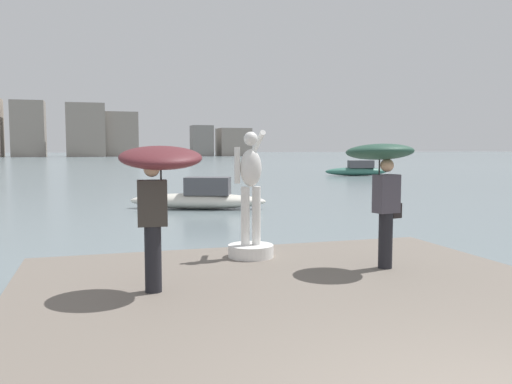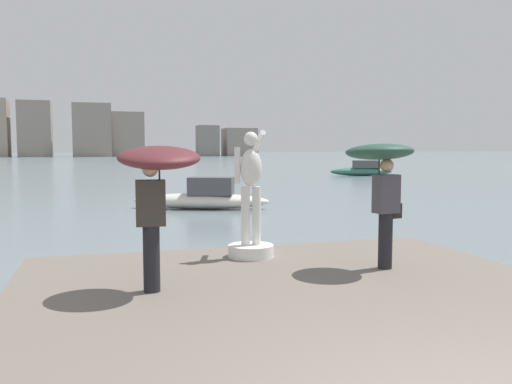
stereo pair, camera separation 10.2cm
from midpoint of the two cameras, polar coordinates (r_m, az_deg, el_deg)
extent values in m
plane|color=slate|center=(42.73, -13.30, 1.63)|extent=(400.00, 400.00, 0.00)
cube|color=#70665B|center=(5.70, 11.23, -16.94)|extent=(7.59, 10.13, 0.40)
cylinder|color=white|center=(9.26, -0.88, -6.36)|extent=(0.79, 0.79, 0.21)
cylinder|color=white|center=(9.13, -1.49, -2.61)|extent=(0.15, 0.15, 1.02)
cylinder|color=white|center=(9.18, -0.28, -2.57)|extent=(0.15, 0.15, 1.02)
ellipsoid|color=white|center=(9.09, -0.89, 2.60)|extent=(0.38, 0.26, 0.64)
sphere|color=white|center=(9.08, -0.90, 5.76)|extent=(0.24, 0.24, 0.24)
cylinder|color=white|center=(9.02, -2.36, 2.91)|extent=(0.10, 0.10, 0.62)
cylinder|color=white|center=(9.40, -0.05, 5.46)|extent=(0.10, 0.59, 0.40)
cylinder|color=black|center=(7.14, -11.43, -7.08)|extent=(0.22, 0.22, 0.88)
cube|color=#38332D|center=(7.03, -11.54, -1.17)|extent=(0.39, 0.26, 0.60)
sphere|color=tan|center=(7.00, -11.60, 2.46)|extent=(0.21, 0.21, 0.21)
cylinder|color=#262626|center=(7.05, -10.61, 1.21)|extent=(0.02, 0.02, 0.48)
ellipsoid|color=#5B2328|center=(7.04, -10.65, 3.68)|extent=(1.15, 1.18, 0.42)
cylinder|color=black|center=(8.59, 13.44, -5.10)|extent=(0.22, 0.22, 0.88)
cube|color=#47424C|center=(8.50, 13.54, -0.18)|extent=(0.42, 0.31, 0.60)
sphere|color=tan|center=(8.47, 13.60, 2.82)|extent=(0.21, 0.21, 0.21)
cylinder|color=#262626|center=(8.43, 12.80, 1.98)|extent=(0.02, 0.02, 0.54)
ellipsoid|color=#234738|center=(8.42, 12.84, 4.25)|extent=(1.24, 1.25, 0.30)
cube|color=black|center=(8.69, 14.49, -1.95)|extent=(0.20, 0.14, 0.24)
ellipsoid|color=#336B5B|center=(43.61, 10.67, 2.18)|extent=(5.20, 2.18, 0.67)
cube|color=#4C4C51|center=(43.69, 11.17, 2.96)|extent=(2.14, 1.26, 0.62)
ellipsoid|color=silver|center=(19.95, -6.46, -0.98)|extent=(5.22, 2.93, 0.58)
cube|color=#4C4C51|center=(19.83, -5.38, 0.65)|extent=(1.86, 1.40, 0.66)
cube|color=gray|center=(138.16, -23.33, 6.27)|extent=(7.52, 5.96, 13.31)
cube|color=gray|center=(135.36, -17.88, 6.38)|extent=(9.00, 5.25, 12.88)
cube|color=gray|center=(137.47, -14.45, 6.05)|extent=(8.73, 4.94, 11.06)
cube|color=gray|center=(137.10, -5.89, 5.51)|extent=(5.33, 5.21, 7.84)
cube|color=gray|center=(139.88, -2.46, 5.39)|extent=(8.12, 7.76, 7.22)
camera|label=1|loc=(0.05, -90.33, -0.03)|focal=37.12mm
camera|label=2|loc=(0.05, 89.67, 0.03)|focal=37.12mm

